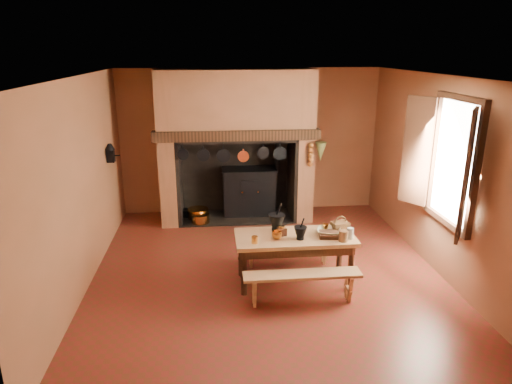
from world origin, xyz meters
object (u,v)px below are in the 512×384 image
Objects in this scene: iron_range at (249,191)px; wicker_basket at (340,226)px; mixing_bowl at (329,232)px; bench_front at (302,281)px; work_table at (295,243)px; coffee_grinder at (282,231)px.

iron_range reaches higher than wicker_basket.
wicker_basket is at bearing 31.71° from mixing_bowl.
mixing_bowl is 1.27× the size of wicker_basket.
bench_front is (0.39, -3.35, -0.17)m from iron_range.
work_table is 0.49m from mixing_bowl.
work_table is 6.30× the size of wicker_basket.
iron_range is at bearing 97.90° from work_table.
coffee_grinder is at bearing -85.63° from iron_range.
bench_front is 5.84× the size of wicker_basket.
iron_range is 0.98× the size of work_table.
iron_range is 3.38m from bench_front.
work_table is at bearing 90.00° from bench_front.
iron_range is 2.79m from coffee_grinder.
work_table is at bearing -21.62° from coffee_grinder.
bench_front is (0.00, -0.56, -0.28)m from work_table.
wicker_basket is at bearing 9.77° from work_table.
iron_range is at bearing 96.60° from bench_front.
coffee_grinder is 0.66× the size of wicker_basket.
iron_range is 2.94m from mixing_bowl.
work_table reaches higher than bench_front.
iron_range reaches higher than bench_front.
wicker_basket is (0.19, 0.12, 0.03)m from mixing_bowl.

